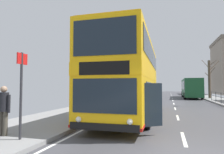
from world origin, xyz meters
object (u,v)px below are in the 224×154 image
double_decker_bus_main (131,78)px  bus_stop_sign_near (21,86)px  background_bus_far_lane (191,88)px  bare_tree_far_00 (210,78)px  pedestrian_companion (3,108)px

double_decker_bus_main → bus_stop_sign_near: size_ratio=3.97×
background_bus_far_lane → bus_stop_sign_near: (-7.92, -28.11, 0.21)m
double_decker_bus_main → bus_stop_sign_near: 6.91m
double_decker_bus_main → background_bus_far_lane: (5.60, 21.61, -0.70)m
bus_stop_sign_near → bare_tree_far_00: bearing=68.5°
background_bus_far_lane → bus_stop_sign_near: bearing=-105.7°
bus_stop_sign_near → double_decker_bus_main: bearing=70.3°
background_bus_far_lane → bare_tree_far_00: size_ratio=1.88×
bus_stop_sign_near → pedestrian_companion: bearing=166.4°
background_bus_far_lane → bus_stop_sign_near: size_ratio=3.93×
pedestrian_companion → bare_tree_far_00: (11.18, 25.80, 1.96)m
background_bus_far_lane → pedestrian_companion: bearing=-107.6°
double_decker_bus_main → bus_stop_sign_near: (-2.32, -6.49, -0.49)m
background_bus_far_lane → bus_stop_sign_near: 29.20m
double_decker_bus_main → bus_stop_sign_near: double_decker_bus_main is taller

